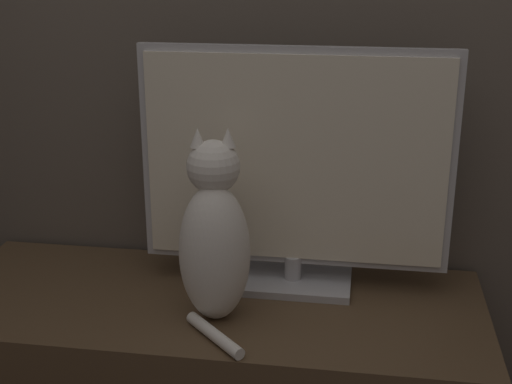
# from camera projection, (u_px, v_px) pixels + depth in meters

# --- Properties ---
(tv) EXTENTS (0.79, 0.18, 0.63)m
(tv) POSITION_uv_depth(u_px,v_px,m) (295.00, 169.00, 1.79)
(tv) COLOR #B7B7BC
(tv) RESTS_ON tv_stand
(cat) EXTENTS (0.20, 0.29, 0.47)m
(cat) POSITION_uv_depth(u_px,v_px,m) (215.00, 239.00, 1.67)
(cat) COLOR silver
(cat) RESTS_ON tv_stand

